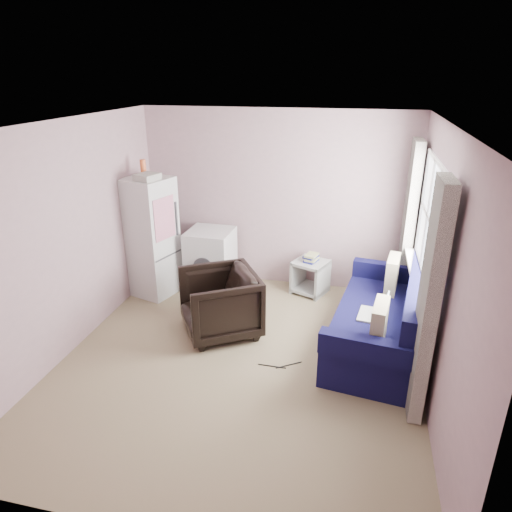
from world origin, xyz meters
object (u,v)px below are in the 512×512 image
Objects in this scene: side_table at (310,274)px; sofa at (384,321)px; washing_machine at (211,258)px; armchair at (220,300)px; fridge at (151,237)px.

sofa reaches higher than side_table.
sofa is at bearing -51.37° from side_table.
sofa is at bearing -22.35° from washing_machine.
washing_machine is 2.62m from sofa.
armchair is 1.90m from sofa.
side_table is (0.93, 1.31, -0.15)m from armchair.
sofa is (2.39, -1.07, -0.12)m from washing_machine.
fridge is 3.17× the size of side_table.
fridge is 2.27m from side_table.
fridge is at bearing 174.83° from sofa.
sofa reaches higher than armchair.
fridge reaches higher than side_table.
side_table is (2.15, 0.47, -0.56)m from fridge.
armchair is 1.61m from side_table.
washing_machine is 1.44m from side_table.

